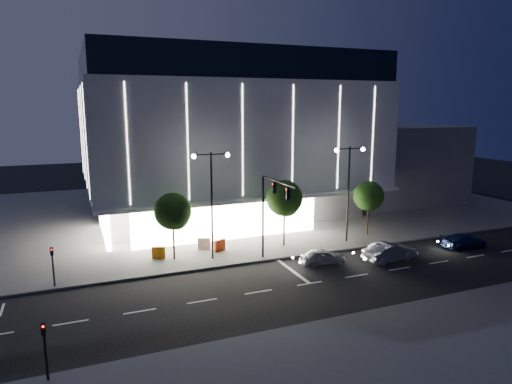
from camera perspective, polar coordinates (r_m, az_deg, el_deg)
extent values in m
plane|color=black|center=(34.11, 2.49, -10.95)|extent=(160.00, 160.00, 0.00)
cube|color=#474747|center=(57.24, -2.96, -1.91)|extent=(70.00, 40.00, 0.15)
cube|color=#474747|center=(27.80, 23.52, -17.01)|extent=(70.00, 10.00, 0.15)
cube|color=#4C4C51|center=(56.24, -4.90, -0.16)|extent=(28.00, 21.00, 4.00)
cube|color=#99999E|center=(53.41, -4.39, 7.39)|extent=(30.00, 25.00, 11.00)
cube|color=black|center=(53.46, -4.50, 14.90)|extent=(29.40, 24.50, 3.00)
cube|color=white|center=(42.98, -3.44, -3.55)|extent=(18.00, 0.40, 3.60)
cube|color=white|center=(46.08, -18.47, -3.12)|extent=(0.40, 10.00, 3.60)
cube|color=#99999E|center=(42.64, 0.78, -0.76)|extent=(30.00, 2.00, 0.30)
cube|color=white|center=(41.69, 0.92, 6.48)|extent=(24.00, 0.06, 10.00)
cube|color=#4C4C51|center=(66.23, 14.46, 3.82)|extent=(16.00, 20.00, 10.00)
cylinder|color=black|center=(37.61, 0.88, -3.26)|extent=(0.18, 0.18, 7.00)
cylinder|color=black|center=(34.30, 2.79, 1.33)|extent=(0.14, 5.80, 0.14)
cube|color=black|center=(35.03, 2.30, 0.53)|extent=(0.28, 0.18, 0.85)
cube|color=black|center=(32.90, 4.02, -0.15)|extent=(0.28, 0.18, 0.85)
sphere|color=#FF0C0C|center=(34.93, 2.12, 1.01)|extent=(0.14, 0.14, 0.14)
cylinder|color=black|center=(37.16, -5.54, -1.90)|extent=(0.16, 0.16, 9.00)
cylinder|color=black|center=(36.27, -6.72, 4.65)|extent=(1.40, 0.10, 0.10)
cylinder|color=black|center=(36.67, -4.61, 4.76)|extent=(1.40, 0.10, 0.10)
sphere|color=white|center=(36.11, -7.79, 4.44)|extent=(0.36, 0.36, 0.36)
sphere|color=white|center=(36.89, -3.56, 4.65)|extent=(0.36, 0.36, 0.36)
cylinder|color=black|center=(42.63, 11.45, -0.43)|extent=(0.16, 0.16, 9.00)
cylinder|color=black|center=(41.64, 10.86, 5.31)|extent=(1.40, 0.10, 0.10)
cylinder|color=black|center=(42.41, 12.45, 5.35)|extent=(1.40, 0.10, 0.10)
sphere|color=white|center=(41.27, 10.03, 5.16)|extent=(0.36, 0.36, 0.36)
sphere|color=white|center=(42.82, 13.22, 5.23)|extent=(0.36, 0.36, 0.36)
cylinder|color=black|center=(35.13, -24.02, -8.65)|extent=(0.12, 0.12, 3.00)
cube|color=black|center=(34.77, -24.17, -6.78)|extent=(0.22, 0.16, 0.55)
sphere|color=#FF0C0C|center=(34.62, -24.19, -6.60)|extent=(0.10, 0.10, 0.10)
cylinder|color=black|center=(24.07, -24.80, -17.81)|extent=(0.12, 0.12, 3.00)
cube|color=black|center=(23.54, -25.04, -15.23)|extent=(0.22, 0.16, 0.55)
sphere|color=#FF0C0C|center=(23.37, -25.08, -15.01)|extent=(0.10, 0.10, 0.10)
cylinder|color=black|center=(38.05, -10.25, -5.78)|extent=(0.16, 0.16, 3.78)
sphere|color=#15330E|center=(37.46, -10.37, -2.38)|extent=(3.02, 3.02, 3.02)
sphere|color=#15330E|center=(37.84, -9.96, -3.07)|extent=(2.16, 2.16, 2.16)
sphere|color=#15330E|center=(37.35, -10.68, -2.94)|extent=(1.94, 1.94, 1.94)
cylinder|color=black|center=(41.12, 3.53, -4.18)|extent=(0.16, 0.16, 4.06)
sphere|color=#15330E|center=(40.55, 3.57, -0.77)|extent=(3.25, 3.25, 3.25)
sphere|color=#15330E|center=(40.97, 3.82, -1.48)|extent=(2.32, 2.32, 2.32)
sphere|color=#15330E|center=(40.38, 3.34, -1.32)|extent=(2.09, 2.09, 2.09)
cylinder|color=black|center=(45.68, 13.77, -3.22)|extent=(0.16, 0.16, 3.64)
sphere|color=#15330E|center=(45.21, 13.90, -0.47)|extent=(2.91, 2.91, 2.91)
sphere|color=#15330E|center=(45.64, 14.03, -1.04)|extent=(2.08, 2.08, 2.08)
sphere|color=#15330E|center=(45.01, 13.74, -0.92)|extent=(1.87, 1.87, 1.87)
imported|color=#979A9E|center=(37.48, 8.34, -8.01)|extent=(3.82, 1.93, 1.25)
imported|color=#A4A7AB|center=(39.32, 16.39, -7.20)|extent=(4.93, 2.22, 1.57)
imported|color=navy|center=(45.27, 24.55, -5.59)|extent=(4.38, 1.82, 1.27)
cube|color=orange|center=(38.86, -12.07, -7.42)|extent=(1.12, 0.59, 1.00)
cube|color=silver|center=(40.67, -6.52, -6.42)|extent=(1.12, 0.61, 1.00)
cube|color=red|center=(40.00, -4.55, -6.68)|extent=(1.10, 0.69, 1.00)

